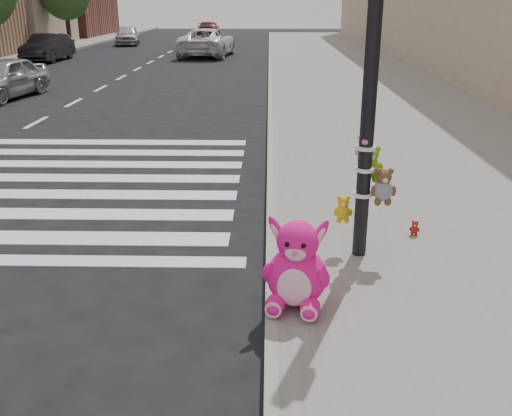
# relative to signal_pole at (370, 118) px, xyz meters

# --- Properties ---
(ground) EXTENTS (120.00, 120.00, 0.00)m
(ground) POSITION_rel_signal_pole_xyz_m (-2.63, -1.81, -1.77)
(ground) COLOR black
(ground) RESTS_ON ground
(sidewalk_near) EXTENTS (7.00, 80.00, 0.14)m
(sidewalk_near) POSITION_rel_signal_pole_xyz_m (2.37, 8.19, -1.70)
(sidewalk_near) COLOR slate
(sidewalk_near) RESTS_ON ground
(curb_edge) EXTENTS (0.12, 80.00, 0.15)m
(curb_edge) POSITION_rel_signal_pole_xyz_m (-1.08, 8.19, -1.70)
(curb_edge) COLOR gray
(curb_edge) RESTS_ON ground
(signal_pole) EXTENTS (0.68, 0.50, 4.00)m
(signal_pole) POSITION_rel_signal_pole_xyz_m (0.00, 0.00, 0.00)
(signal_pole) COLOR black
(signal_pole) RESTS_ON sidewalk_near
(pink_bunny) EXTENTS (0.68, 0.77, 0.94)m
(pink_bunny) POSITION_rel_signal_pole_xyz_m (-0.83, -1.24, -1.25)
(pink_bunny) COLOR #FF1591
(pink_bunny) RESTS_ON sidewalk_near
(red_teddy) EXTENTS (0.15, 0.12, 0.19)m
(red_teddy) POSITION_rel_signal_pole_xyz_m (0.77, 0.59, -1.54)
(red_teddy) COLOR #A42110
(red_teddy) RESTS_ON sidewalk_near
(car_silver_far) EXTENTS (2.05, 3.96, 1.29)m
(car_silver_far) POSITION_rel_signal_pole_xyz_m (-9.60, 11.96, -1.13)
(car_silver_far) COLOR #A2A2A7
(car_silver_far) RESTS_ON ground
(car_dark_far) EXTENTS (1.53, 4.14, 1.35)m
(car_dark_far) POSITION_rel_signal_pole_xyz_m (-12.43, 23.60, -1.10)
(car_dark_far) COLOR black
(car_dark_far) RESTS_ON ground
(car_white_near) EXTENTS (3.00, 5.63, 1.51)m
(car_white_near) POSITION_rel_signal_pole_xyz_m (-4.54, 26.32, -1.02)
(car_white_near) COLOR silver
(car_white_near) RESTS_ON ground
(car_maroon_near) EXTENTS (2.09, 4.55, 1.29)m
(car_maroon_near) POSITION_rel_signal_pole_xyz_m (-6.06, 42.04, -1.13)
(car_maroon_near) COLOR #511817
(car_maroon_near) RESTS_ON ground
(car_silver_deep) EXTENTS (2.10, 3.99, 1.29)m
(car_silver_deep) POSITION_rel_signal_pole_xyz_m (-10.97, 34.71, -1.13)
(car_silver_deep) COLOR silver
(car_silver_deep) RESTS_ON ground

